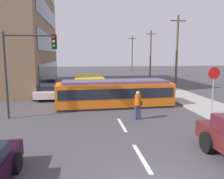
% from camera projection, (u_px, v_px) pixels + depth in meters
% --- Properties ---
extents(ground_plane, '(120.00, 120.00, 0.00)m').
position_uv_depth(ground_plane, '(112.00, 108.00, 16.13)').
color(ground_plane, '#444247').
extents(lane_stripe_1, '(0.16, 2.40, 0.01)m').
position_uv_depth(lane_stripe_1, '(142.00, 158.00, 8.30)').
color(lane_stripe_1, silver).
rests_on(lane_stripe_1, ground).
extents(lane_stripe_2, '(0.16, 2.40, 0.01)m').
position_uv_depth(lane_stripe_2, '(122.00, 125.00, 12.22)').
color(lane_stripe_2, silver).
rests_on(lane_stripe_2, ground).
extents(lane_stripe_3, '(0.16, 2.40, 0.01)m').
position_uv_depth(lane_stripe_3, '(103.00, 93.00, 22.55)').
color(lane_stripe_3, silver).
rests_on(lane_stripe_3, ground).
extents(lane_stripe_4, '(0.16, 2.40, 0.01)m').
position_uv_depth(lane_stripe_4, '(98.00, 85.00, 28.42)').
color(lane_stripe_4, silver).
rests_on(lane_stripe_4, ground).
extents(streetcar_tram, '(8.42, 2.85, 1.92)m').
position_uv_depth(streetcar_tram, '(114.00, 93.00, 16.56)').
color(streetcar_tram, orange).
rests_on(streetcar_tram, ground).
extents(city_bus, '(2.55, 5.77, 1.77)m').
position_uv_depth(city_bus, '(89.00, 84.00, 21.35)').
color(city_bus, gold).
rests_on(city_bus, ground).
extents(pedestrian_crossing, '(0.49, 0.36, 1.67)m').
position_uv_depth(pedestrian_crossing, '(138.00, 103.00, 13.16)').
color(pedestrian_crossing, '#2F3754').
rests_on(pedestrian_crossing, ground).
extents(parked_sedan_mid, '(2.14, 4.13, 1.19)m').
position_uv_depth(parked_sedan_mid, '(48.00, 91.00, 19.78)').
color(parked_sedan_mid, silver).
rests_on(parked_sedan_mid, ground).
extents(parked_sedan_far, '(2.06, 4.04, 1.19)m').
position_uv_depth(parked_sedan_far, '(49.00, 83.00, 25.17)').
color(parked_sedan_far, maroon).
rests_on(parked_sedan_far, ground).
extents(stop_sign, '(0.76, 0.07, 2.88)m').
position_uv_depth(stop_sign, '(214.00, 80.00, 13.85)').
color(stop_sign, gray).
rests_on(stop_sign, sidewalk_curb_right).
extents(traffic_light_mast, '(3.02, 0.33, 5.04)m').
position_uv_depth(traffic_light_mast, '(26.00, 58.00, 13.13)').
color(traffic_light_mast, '#333333').
rests_on(traffic_light_mast, ground).
extents(utility_pole_mid, '(1.80, 0.24, 8.14)m').
position_uv_depth(utility_pole_mid, '(177.00, 50.00, 25.88)').
color(utility_pole_mid, brown).
rests_on(utility_pole_mid, ground).
extents(utility_pole_far, '(1.80, 0.24, 7.76)m').
position_uv_depth(utility_pole_far, '(151.00, 53.00, 37.78)').
color(utility_pole_far, brown).
rests_on(utility_pole_far, ground).
extents(utility_pole_distant, '(1.80, 0.24, 7.86)m').
position_uv_depth(utility_pole_distant, '(132.00, 53.00, 49.22)').
color(utility_pole_distant, brown).
rests_on(utility_pole_distant, ground).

